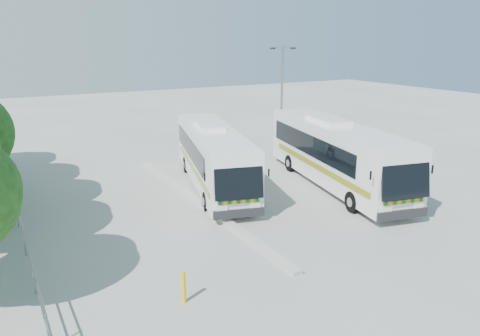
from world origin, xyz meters
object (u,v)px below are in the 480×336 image
lamppost (282,98)px  bollard (184,287)px  coach_main (213,156)px  coach_adjacent (336,153)px

lamppost → bollard: 17.82m
coach_main → coach_adjacent: 6.36m
coach_adjacent → lamppost: lamppost is taller
lamppost → coach_main: bearing=-150.6°
lamppost → bollard: lamppost is taller
coach_adjacent → bollard: coach_adjacent is taller
coach_main → lamppost: (6.29, 3.10, 2.29)m
coach_adjacent → bollard: (-11.30, -6.66, -1.30)m
bollard → lamppost: bearing=46.8°
coach_main → bollard: size_ratio=11.19×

